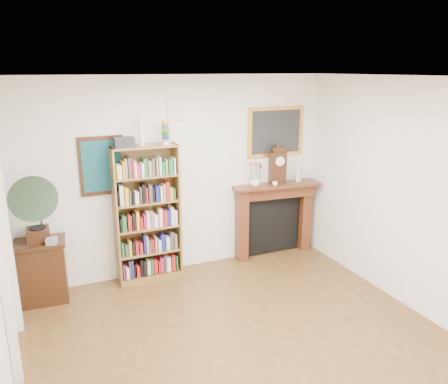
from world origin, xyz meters
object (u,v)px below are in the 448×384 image
bookshelf (147,207)px  side_cabinet (43,271)px  cd_stack (52,241)px  bottle_left (298,174)px  teacup (275,184)px  mantel_clock (278,166)px  gramophone (35,206)px  fireplace (274,212)px  bottle_right (300,174)px  flower_vase (255,181)px

bookshelf → side_cabinet: (-1.38, -0.06, -0.66)m
cd_stack → bottle_left: 3.68m
bookshelf → teacup: (1.95, -0.07, 0.14)m
cd_stack → mantel_clock: mantel_clock is taller
gramophone → bottle_left: gramophone is taller
fireplace → mantel_clock: size_ratio=2.49×
mantel_clock → bottle_right: 0.45m
fireplace → flower_vase: bearing=-165.7°
bottle_left → side_cabinet: bearing=-178.9°
side_cabinet → cd_stack: size_ratio=6.79×
flower_vase → fireplace: bearing=8.8°
fireplace → bottle_left: bottle_left is taller
side_cabinet → teacup: (3.33, -0.01, 0.79)m
cd_stack → bottle_left: size_ratio=0.50×
gramophone → cd_stack: size_ratio=7.37×
side_cabinet → mantel_clock: (3.45, 0.12, 1.03)m
cd_stack → bottle_left: bottle_left is taller
flower_vase → bottle_right: bearing=2.3°
fireplace → gramophone: (-3.41, -0.27, 0.62)m
cd_stack → side_cabinet: bearing=131.8°
gramophone → bottle_right: (3.86, 0.24, -0.04)m
side_cabinet → mantel_clock: 3.60m
gramophone → bottle_left: (3.79, 0.20, -0.02)m
mantel_clock → fireplace: bearing=170.5°
side_cabinet → flower_vase: bearing=5.5°
bookshelf → side_cabinet: size_ratio=2.70×
cd_stack → flower_vase: (2.91, 0.23, 0.39)m
bottle_left → teacup: bearing=-169.8°
bottle_left → bottle_right: 0.08m
cd_stack → teacup: (3.19, 0.14, 0.35)m
bottle_left → bookshelf: bearing=-179.8°
side_cabinet → bookshelf: bearing=6.5°
cd_stack → mantel_clock: bearing=4.8°
bottle_left → flower_vase: bearing=179.3°
cd_stack → bookshelf: bearing=9.8°
fireplace → bottle_right: 0.73m
side_cabinet → cd_stack: (0.14, -0.16, 0.45)m
mantel_clock → flower_vase: bearing=-164.2°
cd_stack → mantel_clock: (3.31, 0.28, 0.59)m
fireplace → bottle_left: (0.38, -0.07, 0.60)m
side_cabinet → fireplace: size_ratio=0.58×
teacup → bottle_left: 0.47m
bookshelf → bottle_right: size_ratio=10.97×
side_cabinet → teacup: 3.43m
fireplace → cd_stack: 3.29m
side_cabinet → bottle_right: (3.86, 0.11, 0.86)m
bookshelf → gramophone: (-1.39, -0.19, 0.25)m
gramophone → mantel_clock: (3.45, 0.25, 0.13)m
gramophone → bookshelf: bearing=8.1°
gramophone → teacup: bearing=2.3°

